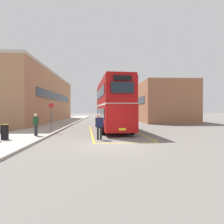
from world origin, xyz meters
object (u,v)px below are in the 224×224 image
double_decker_bus (112,105)px  pedestrian_boarding (99,125)px  single_deck_bus (117,111)px  pedestrian_waiting_near (36,123)px  bus_stop_sign (51,114)px  litter_bin (5,132)px

double_decker_bus → pedestrian_boarding: (-1.13, -5.69, -1.50)m
double_decker_bus → single_deck_bus: size_ratio=1.11×
double_decker_bus → pedestrian_waiting_near: size_ratio=6.52×
pedestrian_waiting_near → bus_stop_sign: size_ratio=0.65×
bus_stop_sign → double_decker_bus: bearing=18.9°
single_deck_bus → pedestrian_waiting_near: size_ratio=5.87×
litter_bin → pedestrian_waiting_near: bearing=51.6°
pedestrian_boarding → litter_bin: pedestrian_boarding is taller
single_deck_bus → bus_stop_sign: 23.58m
double_decker_bus → pedestrian_waiting_near: double_decker_bus is taller
single_deck_bus → pedestrian_boarding: bearing=-96.4°
double_decker_bus → litter_bin: (-7.10, -6.29, -1.88)m
litter_bin → bus_stop_sign: bearing=69.0°
double_decker_bus → single_deck_bus: 20.71m
pedestrian_waiting_near → bus_stop_sign: (0.35, 2.74, 0.58)m
pedestrian_waiting_near → litter_bin: (-1.35, -1.71, -0.43)m
double_decker_bus → pedestrian_waiting_near: bearing=-141.4°
pedestrian_waiting_near → bus_stop_sign: bearing=82.7°
single_deck_bus → bus_stop_sign: size_ratio=3.82×
bus_stop_sign → pedestrian_boarding: bearing=-42.1°
double_decker_bus → pedestrian_waiting_near: (-5.74, -4.58, -1.46)m
double_decker_bus → pedestrian_boarding: double_decker_bus is taller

